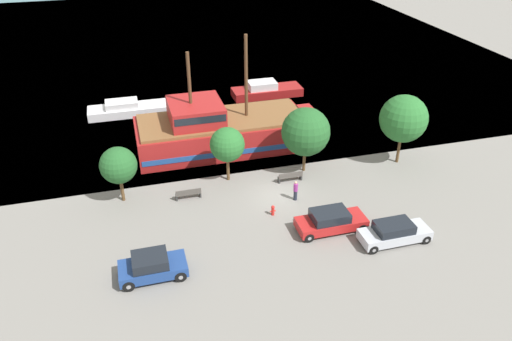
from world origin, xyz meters
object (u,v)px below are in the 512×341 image
(moored_boat_outer, at_px, (127,109))
(pedestrian_walking_near, at_px, (296,191))
(pirate_ship, at_px, (221,130))
(bench_promenade_east, at_px, (188,194))
(parked_car_curb_rear, at_px, (152,266))
(parked_car_curb_mid, at_px, (394,232))
(bench_promenade_west, at_px, (290,176))
(parked_car_curb_front, at_px, (331,221))
(moored_boat_dockside, at_px, (266,90))
(fire_hydrant, at_px, (273,210))

(moored_boat_outer, height_order, pedestrian_walking_near, pedestrian_walking_near)
(pirate_ship, xyz_separation_m, pedestrian_walking_near, (3.44, -9.78, -0.87))
(moored_boat_outer, height_order, bench_promenade_east, moored_boat_outer)
(parked_car_curb_rear, bearing_deg, pirate_ship, 64.09)
(pirate_ship, height_order, bench_promenade_east, pirate_ship)
(parked_car_curb_mid, xyz_separation_m, parked_car_curb_rear, (-15.35, 0.85, 0.04))
(bench_promenade_east, xyz_separation_m, bench_promenade_west, (8.03, 0.33, 0.00))
(moored_boat_outer, relative_size, parked_car_curb_front, 1.68)
(pedestrian_walking_near, bearing_deg, parked_car_curb_mid, -54.92)
(parked_car_curb_mid, height_order, bench_promenade_west, parked_car_curb_mid)
(pirate_ship, relative_size, bench_promenade_west, 8.31)
(bench_promenade_east, bearing_deg, moored_boat_dockside, 57.95)
(moored_boat_dockside, xyz_separation_m, parked_car_curb_mid, (0.65, -26.77, 0.09))
(pirate_ship, bearing_deg, parked_car_curb_rear, -115.91)
(pirate_ship, xyz_separation_m, parked_car_curb_mid, (7.92, -16.15, -0.94))
(pirate_ship, height_order, moored_boat_outer, pirate_ship)
(parked_car_curb_front, bearing_deg, parked_car_curb_mid, -33.36)
(moored_boat_dockside, bearing_deg, pedestrian_walking_near, -100.64)
(moored_boat_outer, distance_m, pedestrian_walking_near, 22.27)
(moored_boat_dockside, xyz_separation_m, moored_boat_outer, (-14.85, -1.04, -0.07))
(bench_promenade_west, bearing_deg, parked_car_curb_front, -85.40)
(parked_car_curb_mid, relative_size, bench_promenade_west, 2.40)
(pirate_ship, distance_m, bench_promenade_east, 8.67)
(parked_car_curb_mid, distance_m, bench_promenade_east, 14.79)
(fire_hydrant, relative_size, bench_promenade_west, 0.40)
(pirate_ship, bearing_deg, moored_boat_dockside, 55.60)
(moored_boat_dockside, distance_m, parked_car_curb_mid, 26.78)
(moored_boat_dockside, bearing_deg, parked_car_curb_mid, -88.61)
(moored_boat_dockside, relative_size, bench_promenade_east, 4.02)
(pirate_ship, height_order, parked_car_curb_rear, pirate_ship)
(parked_car_curb_rear, distance_m, bench_promenade_west, 13.95)
(parked_car_curb_mid, xyz_separation_m, pedestrian_walking_near, (-4.48, 6.38, 0.07))
(pirate_ship, relative_size, pedestrian_walking_near, 10.26)
(moored_boat_outer, xyz_separation_m, parked_car_curb_rear, (0.14, -24.88, 0.20))
(pedestrian_walking_near, bearing_deg, bench_promenade_west, 79.13)
(moored_boat_dockside, bearing_deg, pirate_ship, -124.40)
(parked_car_curb_front, xyz_separation_m, bench_promenade_east, (-8.57, 6.33, -0.29))
(moored_boat_dockside, relative_size, pedestrian_walking_near, 4.85)
(moored_boat_dockside, xyz_separation_m, fire_hydrant, (-6.00, -21.80, -0.22))
(moored_boat_outer, xyz_separation_m, pedestrian_walking_near, (11.02, -19.36, 0.22))
(bench_promenade_west, relative_size, pedestrian_walking_near, 1.23)
(pedestrian_walking_near, bearing_deg, bench_promenade_east, 163.55)
(moored_boat_outer, height_order, parked_car_curb_rear, parked_car_curb_rear)
(parked_car_curb_front, height_order, fire_hydrant, parked_car_curb_front)
(bench_promenade_west, distance_m, pedestrian_walking_near, 2.62)
(fire_hydrant, bearing_deg, parked_car_curb_front, -40.18)
(bench_promenade_east, relative_size, pedestrian_walking_near, 1.21)
(pedestrian_walking_near, bearing_deg, moored_boat_dockside, 79.36)
(moored_boat_dockside, xyz_separation_m, parked_car_curb_rear, (-14.71, -25.92, 0.13))
(parked_car_curb_mid, bearing_deg, bench_promenade_east, 144.40)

